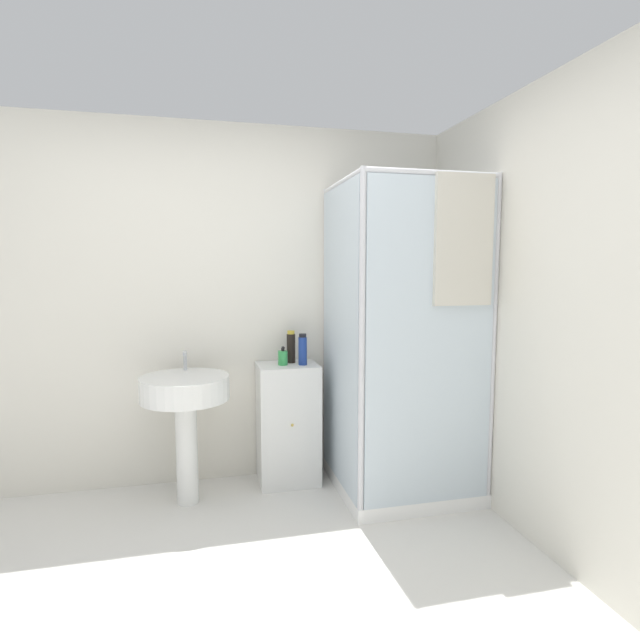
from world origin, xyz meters
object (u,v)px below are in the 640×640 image
object	(u,v)px
sink	(185,402)
soap_dispenser	(283,358)
shampoo_bottle_blue	(303,350)
shampoo_bottle_tall_black	(291,347)

from	to	relation	value
sink	soap_dispenser	xyz separation A→B (m)	(0.65, 0.15, 0.23)
soap_dispenser	shampoo_bottle_blue	world-z (taller)	shampoo_bottle_blue
sink	shampoo_bottle_blue	distance (m)	0.84
shampoo_bottle_blue	soap_dispenser	bearing A→B (deg)	168.93
soap_dispenser	sink	bearing A→B (deg)	-166.91
sink	soap_dispenser	distance (m)	0.71
shampoo_bottle_tall_black	sink	bearing A→B (deg)	-162.64
soap_dispenser	shampoo_bottle_blue	xyz separation A→B (m)	(0.13, -0.03, 0.05)
soap_dispenser	shampoo_bottle_blue	distance (m)	0.15
soap_dispenser	shampoo_bottle_tall_black	xyz separation A→B (m)	(0.07, 0.07, 0.06)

